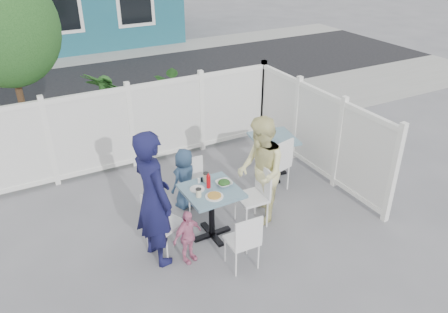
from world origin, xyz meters
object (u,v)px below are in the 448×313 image
chair_near (245,239)px  toddler (188,237)px  chair_back (194,181)px  man (153,199)px  boy (185,179)px  chair_left (160,220)px  chair_right (256,191)px  main_table (211,200)px  woman (260,171)px  spare_table (273,146)px

chair_near → toddler: 0.79m
chair_back → man: (-0.96, -0.85, 0.46)m
man → boy: bearing=-51.3°
chair_left → chair_right: bearing=65.0°
main_table → chair_left: bearing=-179.5°
main_table → woman: bearing=2.6°
chair_near → boy: boy is taller
spare_table → chair_near: bearing=-132.4°
main_table → woman: woman is taller
man → toddler: man is taller
main_table → boy: size_ratio=0.78×
chair_back → boy: (-0.10, 0.12, 0.01)m
main_table → toddler: same height
woman → toddler: bearing=-53.5°
chair_right → man: 1.68m
man → main_table: bearing=-95.9°
chair_left → chair_right: 1.55m
main_table → chair_back: chair_back is taller
spare_table → woman: size_ratio=0.50×
main_table → chair_near: chair_near is taller
woman → boy: 1.28m
main_table → chair_back: 0.80m
chair_right → man: bearing=94.3°
woman → boy: bearing=-113.8°
chair_left → chair_near: (0.85, -0.83, -0.05)m
man → boy: 1.37m
main_table → spare_table: size_ratio=0.94×
spare_table → chair_left: size_ratio=0.90×
chair_left → man: (-0.09, -0.05, 0.42)m
spare_table → toddler: size_ratio=1.06×
spare_table → chair_left: chair_left is taller
chair_left → chair_near: 1.19m
chair_back → woman: woman is taller
chair_left → chair_back: chair_left is taller
spare_table → chair_near: size_ratio=0.99×
chair_near → chair_right: bearing=51.8°
chair_left → chair_right: chair_right is taller
spare_table → man: size_ratio=0.44×
spare_table → boy: size_ratio=0.83×
main_table → woman: size_ratio=0.47×
spare_table → chair_left: 2.78m
chair_right → chair_back: bearing=42.5°
chair_back → toddler: (-0.62, -1.12, -0.10)m
main_table → woman: 0.88m
woman → toddler: woman is taller
spare_table → chair_right: (-1.02, -1.06, -0.05)m
main_table → chair_near: 0.85m
chair_right → boy: (-0.77, 0.93, -0.05)m
chair_back → chair_right: bearing=133.5°
main_table → spare_table: main_table is taller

